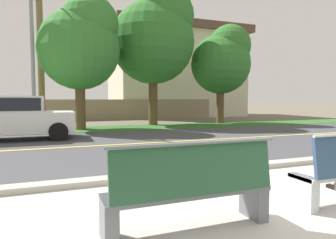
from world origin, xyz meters
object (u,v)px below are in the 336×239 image
object	(u,v)px
car_white_near	(9,116)
shade_tree_left	(156,36)
palm_tree_short	(39,4)
shade_tree_centre	(223,60)
streetlamp	(32,32)
bench_left	(191,191)
shade_tree_far_left	(82,43)

from	to	relation	value
car_white_near	shade_tree_left	world-z (taller)	shade_tree_left
shade_tree_left	palm_tree_short	distance (m)	6.10
shade_tree_centre	streetlamp	bearing A→B (deg)	-173.81
shade_tree_left	streetlamp	bearing A→B (deg)	-167.64
bench_left	palm_tree_short	size ratio (longest dim) A/B	0.24
bench_left	car_white_near	size ratio (longest dim) A/B	0.44
bench_left	shade_tree_far_left	bearing A→B (deg)	90.78
car_white_near	shade_tree_left	size ratio (longest dim) A/B	0.58
shade_tree_far_left	palm_tree_short	bearing A→B (deg)	128.05
bench_left	shade_tree_centre	distance (m)	14.94
bench_left	car_white_near	world-z (taller)	car_white_near
bench_left	shade_tree_left	size ratio (longest dim) A/B	0.25
car_white_near	shade_tree_centre	xyz separation A→B (m)	(10.71, 3.60, 2.86)
bench_left	streetlamp	xyz separation A→B (m)	(-2.21, 11.21, 3.82)
palm_tree_short	shade_tree_left	bearing A→B (deg)	-12.04
shade_tree_left	shade_tree_centre	bearing A→B (deg)	-3.21
shade_tree_far_left	palm_tree_short	world-z (taller)	palm_tree_short
bench_left	shade_tree_far_left	xyz separation A→B (m)	(-0.16, 11.39, 3.52)
car_white_near	palm_tree_short	distance (m)	7.44
shade_tree_centre	palm_tree_short	xyz separation A→B (m)	(-9.85, 1.46, 2.53)
car_white_near	streetlamp	distance (m)	4.29
car_white_near	shade_tree_far_left	xyz separation A→B (m)	(2.72, 2.69, 3.13)
streetlamp	shade_tree_far_left	bearing A→B (deg)	4.98
streetlamp	shade_tree_centre	bearing A→B (deg)	6.19
streetlamp	car_white_near	bearing A→B (deg)	-104.87
shade_tree_left	shade_tree_centre	distance (m)	4.20
streetlamp	shade_tree_left	distance (m)	6.17
shade_tree_far_left	palm_tree_short	distance (m)	3.77
car_white_near	palm_tree_short	bearing A→B (deg)	80.31
car_white_near	shade_tree_centre	distance (m)	11.65
bench_left	streetlamp	world-z (taller)	streetlamp
shade_tree_centre	palm_tree_short	distance (m)	10.27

